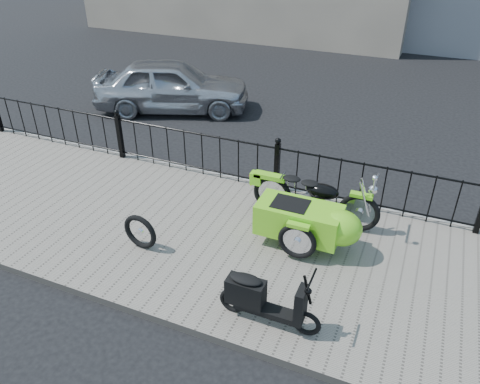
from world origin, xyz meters
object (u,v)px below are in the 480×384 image
at_px(scooter, 262,299).
at_px(sedan_car, 172,85).
at_px(spare_tire, 140,232).
at_px(motorcycle_sidecar, 312,217).

bearing_deg(scooter, sedan_car, 128.17).
relative_size(spare_tire, sedan_car, 0.15).
height_order(motorcycle_sidecar, spare_tire, motorcycle_sidecar).
bearing_deg(scooter, motorcycle_sidecar, 86.16).
xyz_separation_m(motorcycle_sidecar, scooter, (-0.13, -1.88, -0.11)).
distance_m(scooter, spare_tire, 2.38).
xyz_separation_m(spare_tire, sedan_car, (-2.67, 5.62, 0.27)).
distance_m(motorcycle_sidecar, scooter, 1.88).
bearing_deg(scooter, spare_tire, 163.23).
bearing_deg(spare_tire, motorcycle_sidecar, 26.27).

